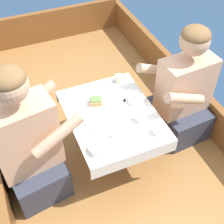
% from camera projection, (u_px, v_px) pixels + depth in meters
% --- Properties ---
extents(ground_plane, '(60.00, 60.00, 0.00)m').
position_uv_depth(ground_plane, '(113.00, 175.00, 2.69)').
color(ground_plane, navy).
extents(boat_deck, '(1.75, 3.76, 0.30)m').
position_uv_depth(boat_deck, '(113.00, 165.00, 2.58)').
color(boat_deck, '#9E6B38').
rests_on(boat_deck, ground_plane).
extents(gunwale_port, '(0.06, 3.76, 0.31)m').
position_uv_depth(gunwale_port, '(0.00, 178.00, 2.14)').
color(gunwale_port, brown).
rests_on(gunwale_port, boat_deck).
extents(gunwale_starboard, '(0.06, 3.76, 0.31)m').
position_uv_depth(gunwale_starboard, '(206.00, 111.00, 2.60)').
color(gunwale_starboard, brown).
rests_on(gunwale_starboard, boat_deck).
extents(bow_coaming, '(1.63, 0.06, 0.36)m').
position_uv_depth(bow_coaming, '(50.00, 25.00, 3.56)').
color(bow_coaming, brown).
rests_on(bow_coaming, boat_deck).
extents(cockpit_table, '(0.60, 0.77, 0.44)m').
position_uv_depth(cockpit_table, '(112.00, 119.00, 2.22)').
color(cockpit_table, '#B2B2B7').
rests_on(cockpit_table, boat_deck).
extents(person_port, '(0.57, 0.51, 1.04)m').
position_uv_depth(person_port, '(28.00, 146.00, 1.99)').
color(person_port, '#333847').
rests_on(person_port, boat_deck).
extents(person_starboard, '(0.54, 0.47, 0.97)m').
position_uv_depth(person_starboard, '(183.00, 94.00, 2.39)').
color(person_starboard, '#333847').
rests_on(person_starboard, boat_deck).
extents(plate_sandwich, '(0.19, 0.19, 0.01)m').
position_uv_depth(plate_sandwich, '(96.00, 104.00, 2.25)').
color(plate_sandwich, white).
rests_on(plate_sandwich, cockpit_table).
extents(plate_bread, '(0.20, 0.20, 0.01)m').
position_uv_depth(plate_bread, '(104.00, 126.00, 2.09)').
color(plate_bread, white).
rests_on(plate_bread, cockpit_table).
extents(sandwich, '(0.11, 0.10, 0.05)m').
position_uv_depth(sandwich, '(96.00, 101.00, 2.23)').
color(sandwich, tan).
rests_on(sandwich, plate_sandwich).
extents(bowl_port_near, '(0.11, 0.11, 0.04)m').
position_uv_depth(bowl_port_near, '(97.00, 148.00, 1.93)').
color(bowl_port_near, white).
rests_on(bowl_port_near, cockpit_table).
extents(bowl_starboard_near, '(0.13, 0.13, 0.04)m').
position_uv_depth(bowl_starboard_near, '(136.00, 98.00, 2.27)').
color(bowl_starboard_near, white).
rests_on(bowl_starboard_near, cockpit_table).
extents(coffee_cup_port, '(0.09, 0.06, 0.07)m').
position_uv_depth(coffee_cup_port, '(142.00, 117.00, 2.11)').
color(coffee_cup_port, white).
rests_on(coffee_cup_port, cockpit_table).
extents(coffee_cup_starboard, '(0.10, 0.07, 0.06)m').
position_uv_depth(coffee_cup_starboard, '(159.00, 130.00, 2.03)').
color(coffee_cup_starboard, white).
rests_on(coffee_cup_starboard, cockpit_table).
extents(tin_can, '(0.07, 0.07, 0.05)m').
position_uv_depth(tin_can, '(119.00, 78.00, 2.42)').
color(tin_can, silver).
rests_on(tin_can, cockpit_table).
extents(utensil_spoon_center, '(0.09, 0.16, 0.01)m').
position_uv_depth(utensil_spoon_center, '(79.00, 96.00, 2.31)').
color(utensil_spoon_center, silver).
rests_on(utensil_spoon_center, cockpit_table).
extents(utensil_fork_port, '(0.11, 0.15, 0.00)m').
position_uv_depth(utensil_fork_port, '(109.00, 141.00, 2.00)').
color(utensil_fork_port, silver).
rests_on(utensil_fork_port, cockpit_table).
extents(utensil_knife_port, '(0.15, 0.10, 0.00)m').
position_uv_depth(utensil_knife_port, '(109.00, 86.00, 2.40)').
color(utensil_knife_port, silver).
rests_on(utensil_knife_port, cockpit_table).
extents(utensil_fork_starboard, '(0.09, 0.16, 0.00)m').
position_uv_depth(utensil_fork_starboard, '(124.00, 105.00, 2.24)').
color(utensil_fork_starboard, silver).
rests_on(utensil_fork_starboard, cockpit_table).
extents(utensil_spoon_starboard, '(0.06, 0.17, 0.01)m').
position_uv_depth(utensil_spoon_starboard, '(64.00, 98.00, 2.29)').
color(utensil_spoon_starboard, silver).
rests_on(utensil_spoon_starboard, cockpit_table).
extents(utensil_spoon_port, '(0.17, 0.06, 0.01)m').
position_uv_depth(utensil_spoon_port, '(117.00, 120.00, 2.14)').
color(utensil_spoon_port, silver).
rests_on(utensil_spoon_port, cockpit_table).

